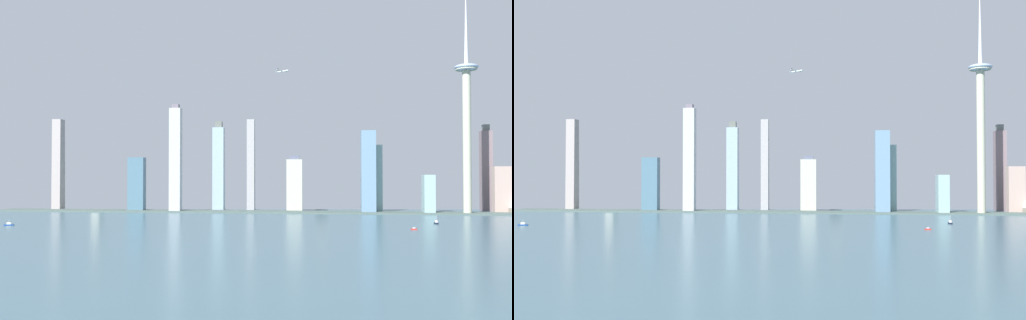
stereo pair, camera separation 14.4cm
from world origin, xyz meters
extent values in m
plane|color=#426270|center=(0.00, 0.00, 0.00)|extent=(6000.00, 6000.00, 0.00)
cube|color=#4A5C56|center=(0.00, 448.73, 1.04)|extent=(981.81, 50.08, 2.08)
cylinder|color=#ADB098|center=(286.58, 447.53, 116.94)|extent=(12.65, 12.65, 233.88)
ellipsoid|color=#8EA1BC|center=(286.58, 447.53, 233.88)|extent=(36.95, 36.95, 10.57)
torus|color=#ADB098|center=(286.58, 447.53, 230.18)|extent=(33.53, 33.53, 2.11)
cone|color=silver|center=(286.58, 447.53, 307.47)|extent=(6.32, 6.32, 136.62)
cube|color=slate|center=(340.07, 534.53, 69.06)|extent=(16.77, 23.33, 138.12)
cube|color=#5D615E|center=(340.07, 534.53, 143.58)|extent=(10.06, 14.00, 10.93)
cube|color=#91B9B7|center=(151.64, 486.08, 56.25)|extent=(13.22, 15.71, 112.50)
cube|color=#8BAEAF|center=(227.87, 454.66, 31.10)|extent=(17.36, 27.62, 62.21)
cube|color=#9E9491|center=(-407.27, 474.90, 80.12)|extent=(15.73, 20.38, 160.24)
cube|color=gray|center=(57.65, 558.36, 42.35)|extent=(22.43, 15.92, 84.69)
cube|color=beige|center=(-358.05, 531.64, 38.80)|extent=(15.40, 26.30, 77.59)
cube|color=#635C56|center=(-358.05, 531.64, 81.69)|extent=(9.24, 15.78, 8.20)
cube|color=#ABAD9C|center=(11.43, 477.80, 44.08)|extent=(26.49, 12.93, 88.15)
cube|color=#52576D|center=(11.43, 477.80, 91.43)|extent=(15.90, 7.76, 6.56)
cube|color=tan|center=(347.70, 477.73, 37.97)|extent=(26.39, 18.82, 75.95)
cube|color=#46697E|center=(-258.07, 458.20, 45.90)|extent=(27.73, 16.17, 91.80)
cube|color=#979597|center=(-67.77, 523.50, 80.26)|extent=(13.31, 27.70, 160.52)
cube|color=#8FA7B2|center=(-124.73, 511.57, 73.00)|extent=(19.91, 22.23, 146.00)
cube|color=#595F58|center=(-124.73, 511.57, 151.68)|extent=(11.94, 13.34, 11.37)
cube|color=#6284A1|center=(132.98, 459.66, 67.25)|extent=(23.43, 24.29, 134.50)
cube|color=#AFB3B8|center=(-187.07, 447.24, 87.07)|extent=(18.91, 15.96, 174.15)
cube|color=slate|center=(-187.07, 447.24, 177.54)|extent=(11.35, 9.58, 6.78)
cube|color=black|center=(201.30, 263.21, 0.94)|extent=(4.33, 9.14, 1.89)
cube|color=silver|center=(201.30, 263.21, 3.30)|extent=(2.64, 4.15, 2.82)
cylinder|color=silver|center=(201.30, 263.21, 7.81)|extent=(0.24, 0.24, 6.21)
cube|color=navy|center=(-328.25, 182.55, 0.71)|extent=(12.23, 7.97, 1.42)
cube|color=silver|center=(-328.25, 182.55, 2.61)|extent=(5.76, 4.62, 2.39)
cylinder|color=silver|center=(-328.25, 182.55, 5.39)|extent=(0.24, 0.24, 3.17)
cube|color=red|center=(161.03, 186.06, 0.64)|extent=(7.06, 2.79, 1.29)
cube|color=#95A3B4|center=(161.03, 186.06, 2.15)|extent=(3.13, 1.89, 1.71)
cylinder|color=#B1BBBE|center=(-3.50, 394.06, 223.31)|extent=(19.96, 16.59, 2.49)
sphere|color=#B1BBBE|center=(5.71, 386.74, 223.31)|extent=(2.49, 2.49, 2.49)
cube|color=#B1BBBE|center=(-3.50, 394.06, 224.43)|extent=(16.58, 19.99, 0.50)
cube|color=#B1BBBE|center=(-11.23, 400.21, 223.69)|extent=(6.45, 7.51, 0.40)
cube|color=#2D333D|center=(-11.23, 400.21, 227.06)|extent=(1.61, 1.42, 5.00)
camera|label=1|loc=(54.55, -470.43, 64.45)|focal=39.23mm
camera|label=2|loc=(54.69, -470.41, 64.45)|focal=39.23mm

